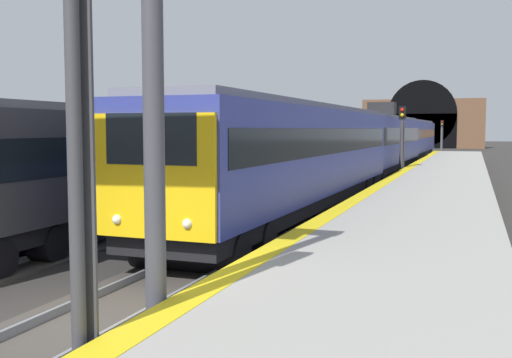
% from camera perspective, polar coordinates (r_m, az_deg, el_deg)
% --- Properties ---
extents(ground_plane, '(320.00, 320.00, 0.00)m').
position_cam_1_polar(ground_plane, '(10.35, -15.99, -13.45)').
color(ground_plane, '#302D2B').
extents(platform_right, '(112.00, 4.46, 0.97)m').
position_cam_1_polar(platform_right, '(8.53, 8.85, -13.86)').
color(platform_right, '#9E9B93').
rests_on(platform_right, ground_plane).
extents(platform_right_edge_strip, '(112.00, 0.50, 0.01)m').
position_cam_1_polar(platform_right_edge_strip, '(8.96, -3.81, -9.66)').
color(platform_right_edge_strip, yellow).
rests_on(platform_right_edge_strip, platform_right).
extents(track_main_line, '(160.00, 2.72, 0.21)m').
position_cam_1_polar(track_main_line, '(10.33, -15.99, -13.23)').
color(track_main_line, '#423D38').
rests_on(track_main_line, ground_plane).
extents(train_main_approaching, '(60.84, 3.23, 4.95)m').
position_cam_1_polar(train_main_approaching, '(41.22, 11.67, 3.41)').
color(train_main_approaching, navy).
rests_on(train_main_approaching, ground_plane).
extents(train_adjacent_platform, '(61.96, 3.07, 4.74)m').
position_cam_1_polar(train_adjacent_platform, '(40.89, 4.68, 3.34)').
color(train_adjacent_platform, '#333338').
rests_on(train_adjacent_platform, ground_plane).
extents(railway_signal_near, '(0.39, 0.38, 6.03)m').
position_cam_1_polar(railway_signal_near, '(6.61, -16.72, 8.07)').
color(railway_signal_near, '#38383D').
rests_on(railway_signal_near, ground_plane).
extents(railway_signal_mid, '(0.39, 0.38, 4.49)m').
position_cam_1_polar(railway_signal_mid, '(36.05, 13.55, 3.76)').
color(railway_signal_mid, '#38383D').
rests_on(railway_signal_mid, ground_plane).
extents(railway_signal_far, '(0.39, 0.38, 4.31)m').
position_cam_1_polar(railway_signal_far, '(81.97, 17.05, 4.08)').
color(railway_signal_far, '#4C4C54').
rests_on(railway_signal_far, ground_plane).
extents(tunnel_portal, '(2.13, 19.88, 11.28)m').
position_cam_1_polar(tunnel_portal, '(105.75, 15.35, 5.06)').
color(tunnel_portal, brown).
rests_on(tunnel_portal, ground_plane).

